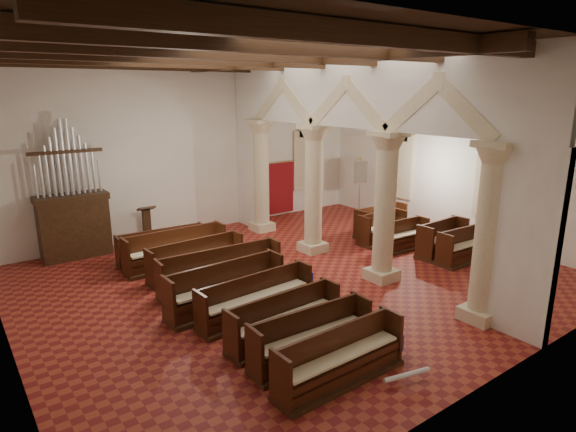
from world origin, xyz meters
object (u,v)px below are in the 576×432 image
(processional_banner, at_px, (360,197))
(nave_pew_0, at_px, (340,365))
(lectern, at_px, (147,228))
(pipe_organ, at_px, (73,214))
(aisle_pew_0, at_px, (465,251))

(processional_banner, height_order, nave_pew_0, processional_banner)
(lectern, bearing_deg, nave_pew_0, -86.86)
(processional_banner, xyz_separation_m, nave_pew_0, (-8.52, -8.20, -0.48))
(pipe_organ, relative_size, aisle_pew_0, 2.12)
(pipe_organ, xyz_separation_m, lectern, (2.29, -0.01, -0.81))
(lectern, distance_m, aisle_pew_0, 10.36)
(pipe_organ, bearing_deg, lectern, -0.30)
(lectern, xyz_separation_m, aisle_pew_0, (7.14, -7.50, -0.21))
(pipe_organ, bearing_deg, aisle_pew_0, -38.55)
(lectern, distance_m, processional_banner, 8.53)
(pipe_organ, height_order, lectern, pipe_organ)
(lectern, relative_size, aisle_pew_0, 0.65)
(pipe_organ, relative_size, nave_pew_0, 1.62)
(processional_banner, relative_size, nave_pew_0, 0.91)
(nave_pew_0, height_order, aisle_pew_0, aisle_pew_0)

